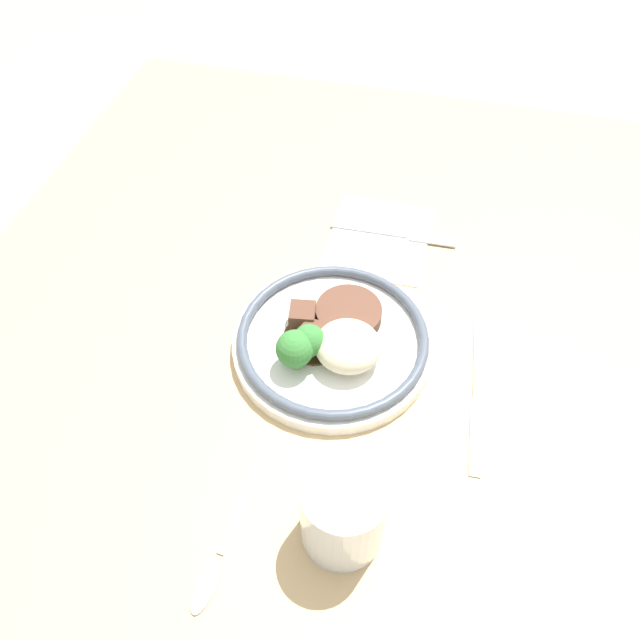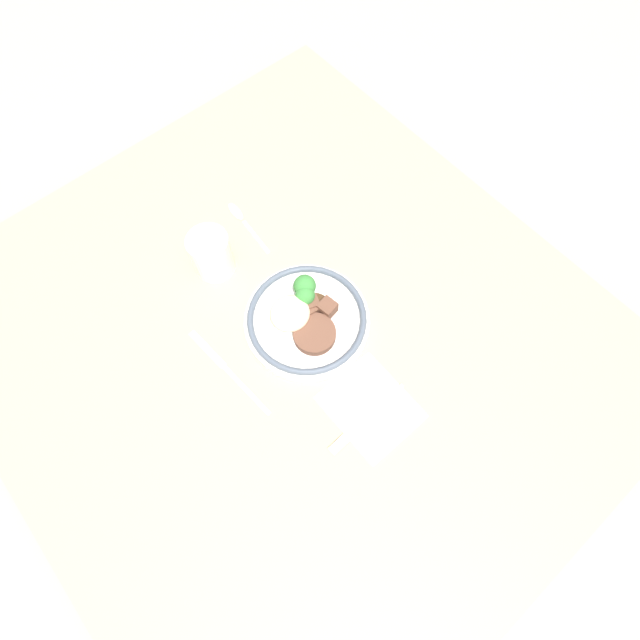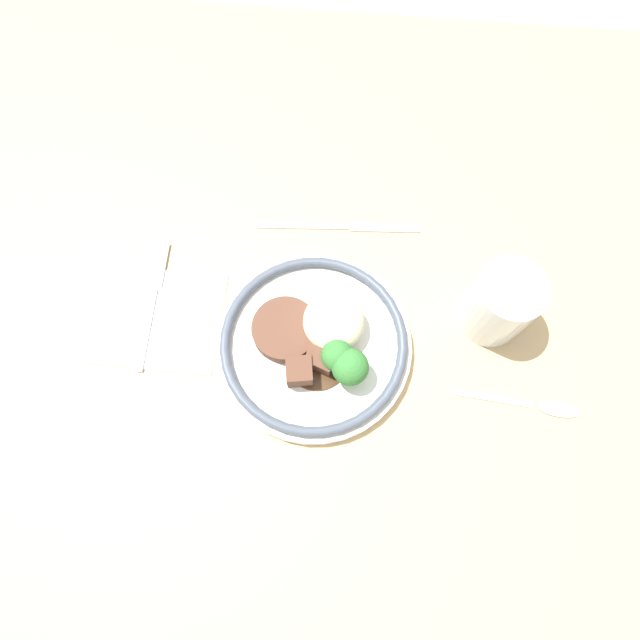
{
  "view_description": "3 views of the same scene",
  "coord_description": "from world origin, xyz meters",
  "px_view_note": "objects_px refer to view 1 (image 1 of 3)",
  "views": [
    {
      "loc": [
        0.42,
        0.05,
        0.62
      ],
      "look_at": [
        -0.02,
        -0.06,
        0.06
      ],
      "focal_mm": 35.0,
      "sensor_mm": 36.0,
      "label": 1
    },
    {
      "loc": [
        -0.31,
        0.19,
        0.89
      ],
      "look_at": [
        -0.02,
        -0.05,
        0.06
      ],
      "focal_mm": 28.0,
      "sensor_mm": 36.0,
      "label": 2
    },
    {
      "loc": [
        0.02,
        -0.21,
        0.62
      ],
      "look_at": [
        -0.0,
        -0.01,
        0.07
      ],
      "focal_mm": 28.0,
      "sensor_mm": 36.0,
      "label": 3
    }
  ],
  "objects_px": {
    "fork": "(405,236)",
    "knife": "(476,394)",
    "plate": "(332,340)",
    "spoon": "(215,566)",
    "juice_glass": "(343,514)"
  },
  "relations": [
    {
      "from": "fork",
      "to": "knife",
      "type": "xyz_separation_m",
      "value": [
        0.23,
        0.12,
        -0.0
      ]
    },
    {
      "from": "plate",
      "to": "spoon",
      "type": "relative_size",
      "value": 1.56
    },
    {
      "from": "juice_glass",
      "to": "knife",
      "type": "relative_size",
      "value": 0.43
    },
    {
      "from": "juice_glass",
      "to": "fork",
      "type": "xyz_separation_m",
      "value": [
        -0.42,
        -0.0,
        -0.04
      ]
    },
    {
      "from": "plate",
      "to": "fork",
      "type": "distance_m",
      "value": 0.22
    },
    {
      "from": "knife",
      "to": "spoon",
      "type": "height_order",
      "value": "spoon"
    },
    {
      "from": "plate",
      "to": "spoon",
      "type": "bearing_deg",
      "value": -10.09
    },
    {
      "from": "fork",
      "to": "plate",
      "type": "bearing_deg",
      "value": -106.05
    },
    {
      "from": "spoon",
      "to": "fork",
      "type": "bearing_deg",
      "value": 172.62
    },
    {
      "from": "juice_glass",
      "to": "plate",
      "type": "bearing_deg",
      "value": -164.21
    },
    {
      "from": "plate",
      "to": "knife",
      "type": "distance_m",
      "value": 0.17
    },
    {
      "from": "juice_glass",
      "to": "fork",
      "type": "bearing_deg",
      "value": -179.33
    },
    {
      "from": "knife",
      "to": "spoon",
      "type": "xyz_separation_m",
      "value": [
        0.25,
        -0.22,
        0.0
      ]
    },
    {
      "from": "juice_glass",
      "to": "knife",
      "type": "height_order",
      "value": "juice_glass"
    },
    {
      "from": "knife",
      "to": "spoon",
      "type": "distance_m",
      "value": 0.33
    }
  ]
}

